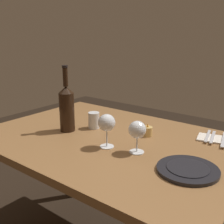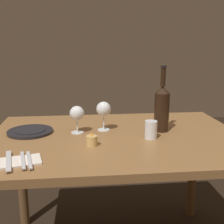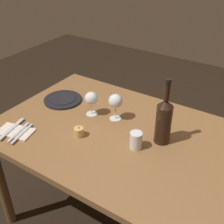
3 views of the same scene
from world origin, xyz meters
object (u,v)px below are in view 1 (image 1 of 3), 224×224
at_px(wine_glass_left, 107,124).
at_px(water_tumbler, 94,121).
at_px(wine_glass_right, 137,130).
at_px(wine_bottle, 67,107).
at_px(dinner_plate, 188,169).
at_px(fork_inner, 213,137).
at_px(votive_candle, 147,132).
at_px(table_knife, 224,140).
at_px(fork_outer, 208,136).
at_px(folded_napkin, 218,139).

height_order(wine_glass_left, water_tumbler, wine_glass_left).
distance_m(wine_glass_right, water_tumbler, 0.39).
xyz_separation_m(wine_bottle, water_tumbler, (0.09, 0.12, -0.09)).
height_order(water_tumbler, dinner_plate, water_tumbler).
bearing_deg(fork_inner, wine_glass_left, -131.52).
height_order(votive_candle, dinner_plate, votive_candle).
bearing_deg(table_knife, fork_outer, 180.00).
bearing_deg(wine_glass_left, votive_candle, 72.79).
bearing_deg(wine_bottle, folded_napkin, 27.34).
bearing_deg(wine_bottle, dinner_plate, -3.15).
bearing_deg(folded_napkin, wine_bottle, -152.66).
relative_size(wine_bottle, water_tumbler, 3.93).
xyz_separation_m(wine_glass_right, folded_napkin, (0.24, 0.37, -0.10)).
height_order(fork_inner, table_knife, same).
xyz_separation_m(wine_glass_right, table_knife, (0.27, 0.37, -0.09)).
bearing_deg(fork_outer, table_knife, 0.00).
height_order(folded_napkin, fork_outer, fork_outer).
relative_size(water_tumbler, table_knife, 0.43).
bearing_deg(wine_glass_right, table_knife, 53.89).
bearing_deg(dinner_plate, wine_glass_left, -179.06).
bearing_deg(folded_napkin, dinner_plate, -88.21).
bearing_deg(folded_napkin, wine_glass_left, -133.47).
xyz_separation_m(wine_glass_right, fork_inner, (0.21, 0.37, -0.09)).
bearing_deg(wine_glass_left, table_knife, 44.35).
relative_size(folded_napkin, fork_outer, 1.18).
bearing_deg(fork_inner, votive_candle, -150.16).
bearing_deg(votive_candle, table_knife, 25.62).
xyz_separation_m(votive_candle, fork_inner, (0.28, 0.16, -0.01)).
bearing_deg(wine_glass_right, fork_outer, 62.95).
bearing_deg(water_tumbler, dinner_plate, -14.28).
bearing_deg(votive_candle, folded_napkin, 27.77).
bearing_deg(water_tumbler, wine_glass_left, -36.18).
xyz_separation_m(folded_napkin, table_knife, (0.03, 0.00, 0.01)).
height_order(water_tumbler, fork_inner, water_tumbler).
xyz_separation_m(water_tumbler, dinner_plate, (0.61, -0.16, -0.03)).
bearing_deg(folded_napkin, fork_inner, 180.00).
bearing_deg(water_tumbler, folded_napkin, 21.53).
xyz_separation_m(wine_glass_left, fork_outer, (0.33, 0.40, -0.10)).
relative_size(wine_glass_right, fork_outer, 0.81).
distance_m(water_tumbler, fork_inner, 0.62).
bearing_deg(wine_bottle, table_knife, 26.35).
relative_size(water_tumbler, votive_candle, 1.33).
xyz_separation_m(water_tumbler, fork_inner, (0.58, 0.24, -0.03)).
height_order(wine_glass_right, votive_candle, wine_glass_right).
bearing_deg(fork_inner, water_tumbler, -157.62).
height_order(dinner_plate, table_knife, dinner_plate).
bearing_deg(wine_glass_left, fork_inner, 48.48).
bearing_deg(dinner_plate, wine_glass_right, 173.71).
relative_size(dinner_plate, folded_napkin, 1.13).
height_order(wine_bottle, fork_inner, wine_bottle).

